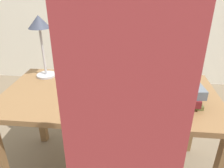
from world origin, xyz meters
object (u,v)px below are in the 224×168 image
at_px(coffee_mug, 149,100).
at_px(open_book, 113,94).
at_px(person_reader, 124,166).
at_px(book_stack_tall, 181,91).
at_px(pencil, 99,111).
at_px(reading_lamp, 40,30).
at_px(book_standing_upright, 158,85).

bearing_deg(coffee_mug, open_book, 155.69).
bearing_deg(person_reader, coffee_mug, -102.26).
relative_size(book_stack_tall, coffee_mug, 2.95).
distance_m(book_stack_tall, coffee_mug, 0.24).
bearing_deg(book_stack_tall, person_reader, -116.37).
bearing_deg(pencil, book_stack_tall, 21.20).
height_order(coffee_mug, pencil, coffee_mug).
bearing_deg(open_book, person_reader, -80.12).
distance_m(book_stack_tall, reading_lamp, 1.09).
relative_size(coffee_mug, pencil, 0.71).
xyz_separation_m(coffee_mug, pencil, (-0.29, -0.08, -0.05)).
height_order(coffee_mug, person_reader, person_reader).
distance_m(coffee_mug, person_reader, 0.57).
distance_m(reading_lamp, pencil, 0.78).
bearing_deg(reading_lamp, book_standing_upright, -18.71).
bearing_deg(person_reader, open_book, -81.42).
height_order(open_book, book_stack_tall, book_stack_tall).
height_order(book_standing_upright, pencil, book_standing_upright).
bearing_deg(coffee_mug, book_standing_upright, 61.01).
bearing_deg(book_standing_upright, pencil, -153.06).
xyz_separation_m(book_stack_tall, reading_lamp, (-1.00, 0.28, 0.30)).
bearing_deg(book_standing_upright, person_reader, -106.53).
xyz_separation_m(reading_lamp, pencil, (0.50, -0.48, -0.36)).
relative_size(book_standing_upright, reading_lamp, 0.43).
xyz_separation_m(book_stack_tall, pencil, (-0.50, -0.19, -0.06)).
relative_size(reading_lamp, pencil, 3.24).
height_order(open_book, person_reader, person_reader).
xyz_separation_m(open_book, book_stack_tall, (0.43, 0.01, 0.04)).
bearing_deg(reading_lamp, book_stack_tall, -15.64).
relative_size(open_book, coffee_mug, 4.21).
xyz_separation_m(reading_lamp, coffee_mug, (0.79, -0.40, -0.32)).
height_order(pencil, person_reader, person_reader).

